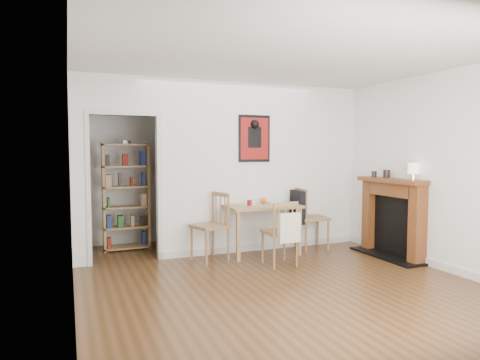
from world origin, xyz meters
name	(u,v)px	position (x,y,z in m)	size (l,w,h in m)	color
ground	(268,277)	(0.00, 0.00, 0.00)	(5.20, 5.20, 0.00)	brown
room_shell	(236,168)	(0.10, 1.34, 1.30)	(5.20, 5.20, 5.20)	silver
dining_table	(261,211)	(0.41, 1.10, 0.66)	(1.10, 0.70, 0.75)	#A87D4E
chair_left	(210,227)	(-0.43, 1.02, 0.49)	(0.60, 0.60, 0.97)	olive
chair_right	(311,218)	(1.28, 1.10, 0.51)	(0.60, 0.54, 0.98)	olive
chair_front	(280,232)	(0.39, 0.44, 0.45)	(0.46, 0.51, 0.89)	olive
bookshelf	(126,197)	(-1.44, 2.19, 0.84)	(0.71, 0.29, 1.69)	#A87D4E
fireplace	(393,215)	(2.16, 0.25, 0.62)	(0.45, 1.25, 1.16)	brown
red_glass	(249,203)	(0.19, 1.04, 0.80)	(0.07, 0.07, 0.09)	maroon
orange_fruit	(264,200)	(0.52, 1.25, 0.80)	(0.09, 0.09, 0.09)	orange
placemat	(250,205)	(0.26, 1.16, 0.75)	(0.36, 0.27, 0.00)	beige
notebook	(279,203)	(0.74, 1.17, 0.76)	(0.27, 0.20, 0.01)	silver
mantel_lamp	(413,169)	(2.15, -0.14, 1.31)	(0.15, 0.15, 0.24)	silver
ceramic_jar_a	(387,174)	(2.15, 0.39, 1.22)	(0.10, 0.10, 0.12)	black
ceramic_jar_b	(374,174)	(2.07, 0.58, 1.21)	(0.08, 0.08, 0.09)	black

